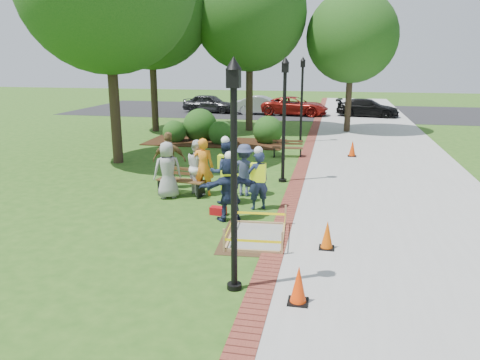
% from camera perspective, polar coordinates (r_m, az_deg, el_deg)
% --- Properties ---
extents(ground, '(100.00, 100.00, 0.00)m').
position_cam_1_polar(ground, '(12.02, -3.50, -5.93)').
color(ground, '#285116').
rests_on(ground, ground).
extents(sidewalk, '(6.00, 60.00, 0.02)m').
position_cam_1_polar(sidewalk, '(21.37, 16.81, 2.73)').
color(sidewalk, '#9E9E99').
rests_on(sidewalk, ground).
extents(brick_edging, '(0.50, 60.00, 0.03)m').
position_cam_1_polar(brick_edging, '(21.31, 8.08, 3.19)').
color(brick_edging, maroon).
rests_on(brick_edging, ground).
extents(mulch_bed, '(7.00, 3.00, 0.05)m').
position_cam_1_polar(mulch_bed, '(23.99, -3.03, 4.63)').
color(mulch_bed, '#381E0F').
rests_on(mulch_bed, ground).
extents(parking_lot, '(36.00, 12.00, 0.01)m').
position_cam_1_polar(parking_lot, '(38.20, 7.12, 8.32)').
color(parking_lot, black).
rests_on(parking_lot, ground).
extents(wet_concrete_pad, '(1.86, 2.41, 0.55)m').
position_cam_1_polar(wet_concrete_pad, '(11.34, 2.08, -5.94)').
color(wet_concrete_pad, '#47331E').
rests_on(wet_concrete_pad, ground).
extents(bench_near, '(1.61, 0.75, 0.84)m').
position_cam_1_polar(bench_near, '(14.91, -7.15, -0.80)').
color(bench_near, brown).
rests_on(bench_near, ground).
extents(bench_far, '(1.36, 0.58, 0.71)m').
position_cam_1_polar(bench_far, '(20.56, 5.79, 3.45)').
color(bench_far, '#4F2D1B').
rests_on(bench_far, ground).
extents(cone_front, '(0.37, 0.37, 0.72)m').
position_cam_1_polar(cone_front, '(8.50, 7.14, -12.65)').
color(cone_front, black).
rests_on(cone_front, ground).
extents(cone_back, '(0.34, 0.34, 0.68)m').
position_cam_1_polar(cone_back, '(10.84, 10.58, -6.67)').
color(cone_back, black).
rests_on(cone_back, ground).
extents(cone_far, '(0.37, 0.37, 0.73)m').
position_cam_1_polar(cone_far, '(21.03, 13.53, 3.71)').
color(cone_far, black).
rests_on(cone_far, ground).
extents(toolbox, '(0.46, 0.29, 0.22)m').
position_cam_1_polar(toolbox, '(13.01, -2.68, -3.77)').
color(toolbox, '#A80C13').
rests_on(toolbox, ground).
extents(lamp_near, '(0.28, 0.28, 4.26)m').
position_cam_1_polar(lamp_near, '(8.22, -0.75, 2.37)').
color(lamp_near, black).
rests_on(lamp_near, ground).
extents(lamp_mid, '(0.28, 0.28, 4.26)m').
position_cam_1_polar(lamp_mid, '(16.04, 5.41, 8.41)').
color(lamp_mid, black).
rests_on(lamp_mid, ground).
extents(lamp_far, '(0.28, 0.28, 4.26)m').
position_cam_1_polar(lamp_far, '(23.97, 7.56, 10.45)').
color(lamp_far, black).
rests_on(lamp_far, ground).
extents(tree_back, '(6.39, 6.39, 9.79)m').
position_cam_1_polar(tree_back, '(27.81, 1.20, 19.62)').
color(tree_back, '#3D2D1E').
rests_on(tree_back, ground).
extents(tree_right, '(5.09, 5.09, 7.87)m').
position_cam_1_polar(tree_right, '(27.89, 13.51, 16.60)').
color(tree_right, '#3D2D1E').
rests_on(tree_right, ground).
extents(tree_far, '(6.89, 6.89, 10.39)m').
position_cam_1_polar(tree_far, '(27.97, -10.91, 20.08)').
color(tree_far, '#3D2D1E').
rests_on(tree_far, ground).
extents(shrub_a, '(1.20, 1.20, 1.20)m').
position_cam_1_polar(shrub_a, '(24.38, -7.96, 4.63)').
color(shrub_a, '#134513').
rests_on(shrub_a, ground).
extents(shrub_b, '(1.77, 1.77, 1.77)m').
position_cam_1_polar(shrub_b, '(24.88, -4.85, 4.92)').
color(shrub_b, '#134513').
rests_on(shrub_b, ground).
extents(shrub_c, '(1.26, 1.26, 1.26)m').
position_cam_1_polar(shrub_c, '(23.58, -2.31, 4.41)').
color(shrub_c, '#134513').
rests_on(shrub_c, ground).
extents(shrub_d, '(1.49, 1.49, 1.49)m').
position_cam_1_polar(shrub_d, '(23.86, 3.39, 4.52)').
color(shrub_d, '#134513').
rests_on(shrub_d, ground).
extents(shrub_e, '(0.99, 0.99, 0.99)m').
position_cam_1_polar(shrub_e, '(24.99, -2.15, 5.01)').
color(shrub_e, '#134513').
rests_on(shrub_e, ground).
extents(casual_person_a, '(0.67, 0.59, 1.76)m').
position_cam_1_polar(casual_person_a, '(14.51, -8.83, 1.20)').
color(casual_person_a, gray).
rests_on(casual_person_a, ground).
extents(casual_person_b, '(0.64, 0.47, 1.83)m').
position_cam_1_polar(casual_person_b, '(14.63, -4.52, 1.57)').
color(casual_person_b, orange).
rests_on(casual_person_b, ground).
extents(casual_person_c, '(0.62, 0.66, 1.74)m').
position_cam_1_polar(casual_person_c, '(14.86, -5.15, 1.60)').
color(casual_person_c, silver).
rests_on(casual_person_c, ground).
extents(casual_person_d, '(0.65, 0.47, 1.88)m').
position_cam_1_polar(casual_person_d, '(15.61, -8.60, 2.39)').
color(casual_person_d, brown).
rests_on(casual_person_d, ground).
extents(casual_person_e, '(0.54, 0.36, 1.64)m').
position_cam_1_polar(casual_person_e, '(14.58, 0.55, 1.20)').
color(casual_person_e, '#353E5D').
rests_on(casual_person_e, ground).
extents(hivis_worker_a, '(0.66, 0.58, 1.88)m').
position_cam_1_polar(hivis_worker_a, '(12.36, -1.29, -0.77)').
color(hivis_worker_a, '#171A3D').
rests_on(hivis_worker_a, ground).
extents(hivis_worker_b, '(0.64, 0.57, 1.84)m').
position_cam_1_polar(hivis_worker_b, '(13.25, 2.22, 0.21)').
color(hivis_worker_b, '#1C2249').
rests_on(hivis_worker_b, ground).
extents(hivis_worker_c, '(0.70, 0.58, 2.03)m').
position_cam_1_polar(hivis_worker_c, '(13.79, -1.78, 1.15)').
color(hivis_worker_c, '#1A2744').
rests_on(hivis_worker_c, ground).
extents(parked_car_a, '(2.71, 4.99, 1.55)m').
position_cam_1_polar(parked_car_a, '(37.21, -3.69, 8.22)').
color(parked_car_a, '#232325').
rests_on(parked_car_a, ground).
extents(parked_car_b, '(2.08, 4.62, 1.49)m').
position_cam_1_polar(parked_car_b, '(35.88, 2.79, 7.99)').
color(parked_car_b, '#AFB0B4').
rests_on(parked_car_b, ground).
extents(parked_car_c, '(2.49, 4.78, 1.49)m').
position_cam_1_polar(parked_car_c, '(35.60, 6.65, 7.85)').
color(parked_car_c, maroon).
rests_on(parked_car_c, ground).
extents(parked_car_d, '(2.50, 4.54, 1.40)m').
position_cam_1_polar(parked_car_d, '(35.69, 15.21, 7.46)').
color(parked_car_d, black).
rests_on(parked_car_d, ground).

